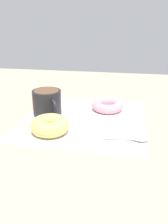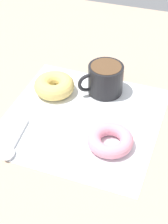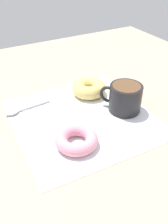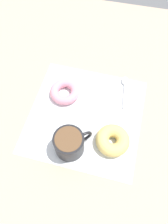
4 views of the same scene
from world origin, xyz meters
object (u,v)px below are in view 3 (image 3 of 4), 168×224
(coffee_cup, at_px, (125,97))
(spoon, at_px, (18,110))
(donut_far, at_px, (89,88))
(donut_near_cup, at_px, (77,140))

(coffee_cup, relative_size, spoon, 0.79)
(coffee_cup, relative_size, donut_far, 1.02)
(spoon, bearing_deg, donut_near_cup, -67.79)
(donut_near_cup, distance_m, donut_far, 0.23)
(coffee_cup, bearing_deg, spoon, 153.52)
(donut_near_cup, bearing_deg, spoon, 112.21)
(coffee_cup, xyz_separation_m, spoon, (-0.26, 0.13, -0.03))
(donut_near_cup, distance_m, spoon, 0.21)
(donut_near_cup, xyz_separation_m, spoon, (-0.08, 0.19, -0.01))
(coffee_cup, xyz_separation_m, donut_near_cup, (-0.18, -0.06, -0.02))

